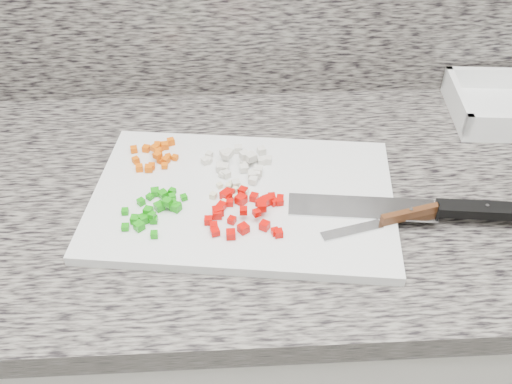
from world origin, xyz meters
TOP-DOWN VIEW (x-y plane):
  - cabinet at (0.00, 1.44)m, footprint 3.92×0.62m
  - countertop at (0.00, 1.44)m, footprint 3.96×0.64m
  - cutting_board at (-0.03, 1.40)m, footprint 0.51×0.38m
  - carrot_pile at (-0.17, 1.50)m, footprint 0.09×0.09m
  - onion_pile at (-0.03, 1.46)m, footprint 0.12×0.11m
  - green_pepper_pile at (-0.16, 1.36)m, footprint 0.10×0.11m
  - red_pepper_pile at (-0.03, 1.35)m, footprint 0.12×0.11m
  - garlic_pile at (-0.05, 1.40)m, footprint 0.06×0.06m
  - chef_knife at (0.27, 1.34)m, footprint 0.37×0.09m
  - paring_knife at (0.20, 1.32)m, footprint 0.19×0.06m

SIDE VIEW (x-z plane):
  - cabinet at x=0.00m, z-range 0.00..0.86m
  - countertop at x=0.00m, z-range 0.86..0.90m
  - cutting_board at x=-0.03m, z-range 0.90..0.92m
  - garlic_pile at x=-0.05m, z-range 0.92..0.92m
  - chef_knife at x=0.27m, z-range 0.91..0.93m
  - paring_knife at x=0.20m, z-range 0.91..0.93m
  - green_pepper_pile at x=-0.16m, z-range 0.91..0.93m
  - carrot_pile at x=-0.17m, z-range 0.91..0.93m
  - red_pepper_pile at x=-0.03m, z-range 0.91..0.94m
  - onion_pile at x=-0.03m, z-range 0.91..0.94m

